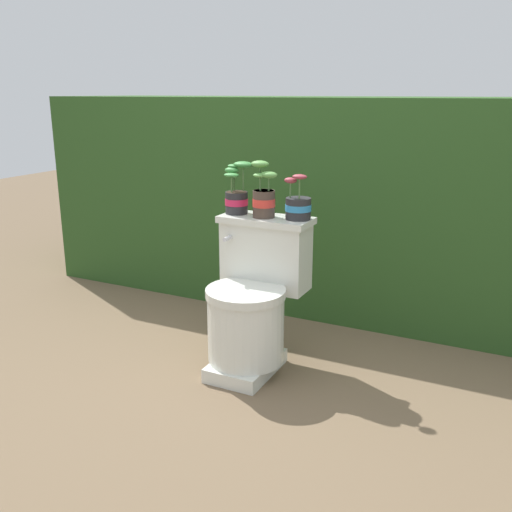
{
  "coord_description": "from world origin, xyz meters",
  "views": [
    {
      "loc": [
        1.14,
        -2.14,
        1.25
      ],
      "look_at": [
        0.04,
        0.08,
        0.53
      ],
      "focal_mm": 40.0,
      "sensor_mm": 36.0,
      "label": 1
    }
  ],
  "objects_px": {
    "potted_plant_left": "(237,195)",
    "potted_plant_middle": "(298,206)",
    "toilet": "(253,303)",
    "potted_plant_midleft": "(264,197)"
  },
  "relations": [
    {
      "from": "potted_plant_midleft",
      "to": "potted_plant_middle",
      "type": "height_order",
      "value": "potted_plant_midleft"
    },
    {
      "from": "potted_plant_left",
      "to": "potted_plant_middle",
      "type": "height_order",
      "value": "potted_plant_left"
    },
    {
      "from": "toilet",
      "to": "potted_plant_left",
      "type": "height_order",
      "value": "potted_plant_left"
    },
    {
      "from": "potted_plant_midleft",
      "to": "potted_plant_left",
      "type": "bearing_deg",
      "value": 172.29
    },
    {
      "from": "potted_plant_midleft",
      "to": "potted_plant_middle",
      "type": "bearing_deg",
      "value": 9.97
    },
    {
      "from": "potted_plant_left",
      "to": "potted_plant_middle",
      "type": "xyz_separation_m",
      "value": [
        0.31,
        0.01,
        -0.03
      ]
    },
    {
      "from": "toilet",
      "to": "potted_plant_middle",
      "type": "xyz_separation_m",
      "value": [
        0.15,
        0.15,
        0.44
      ]
    },
    {
      "from": "potted_plant_middle",
      "to": "toilet",
      "type": "bearing_deg",
      "value": -134.65
    },
    {
      "from": "toilet",
      "to": "potted_plant_left",
      "type": "relative_size",
      "value": 2.85
    },
    {
      "from": "toilet",
      "to": "potted_plant_midleft",
      "type": "distance_m",
      "value": 0.48
    }
  ]
}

